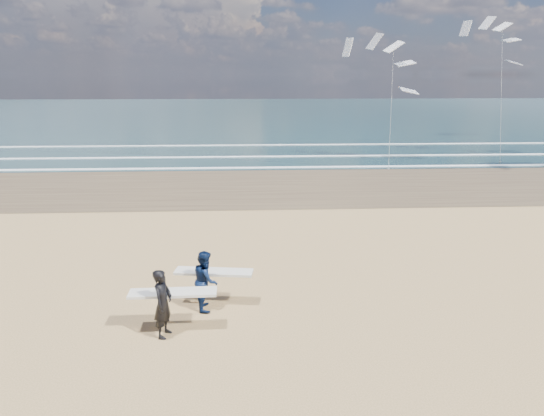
{
  "coord_description": "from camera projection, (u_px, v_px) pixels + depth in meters",
  "views": [
    {
      "loc": [
        2.43,
        -10.42,
        6.3
      ],
      "look_at": [
        3.29,
        6.0,
        1.76
      ],
      "focal_mm": 32.0,
      "sensor_mm": 36.0,
      "label": 1
    }
  ],
  "objects": [
    {
      "name": "kite_1",
      "position": [
        392.0,
        85.0,
        34.47
      ],
      "size": [
        6.66,
        4.83,
        9.54
      ],
      "color": "slate",
      "rests_on": "ground"
    },
    {
      "name": "kite_7",
      "position": [
        502.0,
        78.0,
        36.64
      ],
      "size": [
        5.72,
        4.73,
        10.97
      ],
      "color": "slate",
      "rests_on": "ground"
    },
    {
      "name": "ocean",
      "position": [
        350.0,
        113.0,
        81.89
      ],
      "size": [
        220.0,
        100.0,
        0.02
      ],
      "primitive_type": "cube",
      "color": "#193438",
      "rests_on": "ground"
    },
    {
      "name": "surfer_far",
      "position": [
        206.0,
        279.0,
        13.36
      ],
      "size": [
        2.25,
        1.19,
        1.68
      ],
      "color": "#0B1A3E",
      "rests_on": "ground"
    },
    {
      "name": "foam_breakers",
      "position": [
        462.0,
        154.0,
        39.62
      ],
      "size": [
        220.0,
        11.7,
        0.05
      ],
      "color": "white",
      "rests_on": "ground"
    },
    {
      "name": "surfer_near",
      "position": [
        164.0,
        302.0,
        11.93
      ],
      "size": [
        2.21,
        0.99,
        1.76
      ],
      "color": "black",
      "rests_on": "ground"
    },
    {
      "name": "wet_sand_strip",
      "position": [
        532.0,
        180.0,
        29.91
      ],
      "size": [
        220.0,
        12.0,
        0.01
      ],
      "primitive_type": "cube",
      "color": "#4F3B2A",
      "rests_on": "ground"
    }
  ]
}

